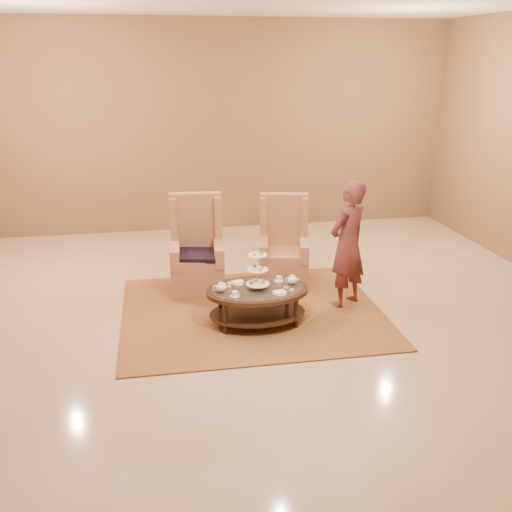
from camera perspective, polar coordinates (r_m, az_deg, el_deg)
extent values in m
plane|color=#C7AF94|center=(6.54, 0.73, -6.79)|extent=(8.00, 8.00, 0.00)
cube|color=white|center=(6.54, 0.73, -6.79)|extent=(8.00, 8.00, 0.02)
cube|color=#836347|center=(9.89, -3.79, 12.69)|extent=(8.00, 0.04, 3.50)
cube|color=olive|center=(6.82, -0.41, -5.57)|extent=(3.05, 2.54, 0.02)
cylinder|color=black|center=(6.22, -3.08, -6.30)|extent=(0.05, 0.05, 0.38)
cylinder|color=black|center=(6.37, 4.03, -5.70)|extent=(0.05, 0.05, 0.38)
cylinder|color=black|center=(6.60, -3.60, -4.77)|extent=(0.05, 0.05, 0.38)
cylinder|color=black|center=(6.73, 3.12, -4.25)|extent=(0.05, 0.05, 0.38)
cylinder|color=silver|center=(6.28, 0.15, -1.27)|extent=(0.01, 0.01, 0.47)
torus|color=silver|center=(6.21, 0.15, 0.77)|extent=(0.12, 0.01, 0.12)
cylinder|color=white|center=(6.35, 0.15, -2.79)|extent=(0.27, 0.27, 0.01)
cylinder|color=white|center=(6.29, 0.15, -1.35)|extent=(0.24, 0.24, 0.01)
cylinder|color=white|center=(6.23, 0.15, 0.11)|extent=(0.21, 0.21, 0.01)
cylinder|color=#C26374|center=(6.35, 0.79, -2.58)|extent=(0.04, 0.04, 0.03)
cylinder|color=tan|center=(6.41, 0.02, -2.39)|extent=(0.04, 0.04, 0.03)
cylinder|color=brown|center=(6.33, -0.50, -2.67)|extent=(0.04, 0.04, 0.03)
cylinder|color=white|center=(6.28, 0.28, -2.86)|extent=(0.04, 0.04, 0.03)
ellipsoid|color=tan|center=(6.31, 0.67, -1.09)|extent=(0.04, 0.04, 0.03)
ellipsoid|color=brown|center=(6.33, -0.13, -1.01)|extent=(0.04, 0.04, 0.03)
ellipsoid|color=white|center=(6.25, -0.37, -1.29)|extent=(0.04, 0.04, 0.03)
ellipsoid|color=#C26374|center=(6.23, 0.44, -1.37)|extent=(0.04, 0.04, 0.03)
cube|color=brown|center=(6.26, 0.52, 0.35)|extent=(0.04, 0.03, 0.02)
cube|color=white|center=(6.26, -0.22, 0.35)|extent=(0.04, 0.03, 0.02)
cube|color=#C26374|center=(6.19, -0.22, 0.10)|extent=(0.04, 0.03, 0.02)
cube|color=tan|center=(6.19, 0.53, 0.11)|extent=(0.04, 0.03, 0.02)
ellipsoid|color=white|center=(6.27, -3.55, -3.16)|extent=(0.11, 0.11, 0.09)
cylinder|color=white|center=(6.25, -3.56, -2.76)|extent=(0.05, 0.05, 0.01)
sphere|color=white|center=(6.25, -3.56, -2.66)|extent=(0.02, 0.02, 0.02)
cone|color=white|center=(6.28, -2.91, -3.08)|extent=(0.07, 0.02, 0.05)
torus|color=white|center=(6.26, -4.06, -3.20)|extent=(0.06, 0.01, 0.06)
ellipsoid|color=white|center=(6.48, 3.67, -2.40)|extent=(0.11, 0.11, 0.09)
cylinder|color=white|center=(6.46, 3.68, -2.01)|extent=(0.05, 0.05, 0.01)
sphere|color=white|center=(6.46, 3.69, -1.91)|extent=(0.02, 0.02, 0.02)
cone|color=white|center=(6.50, 4.28, -2.32)|extent=(0.07, 0.02, 0.05)
torus|color=white|center=(6.47, 3.19, -2.44)|extent=(0.06, 0.01, 0.06)
cylinder|color=white|center=(6.17, -2.13, -4.01)|extent=(0.11, 0.11, 0.01)
cylinder|color=white|center=(6.16, -2.13, -3.76)|extent=(0.06, 0.06, 0.05)
torus|color=white|center=(6.16, -1.80, -3.74)|extent=(0.03, 0.01, 0.03)
cylinder|color=white|center=(6.58, 2.28, -2.49)|extent=(0.11, 0.11, 0.01)
cylinder|color=white|center=(6.57, 2.28, -2.25)|extent=(0.06, 0.06, 0.05)
torus|color=white|center=(6.58, 2.59, -2.23)|extent=(0.03, 0.01, 0.03)
cylinder|color=white|center=(6.51, -1.81, -2.73)|extent=(0.15, 0.15, 0.01)
cube|color=white|center=(6.50, -1.81, -2.62)|extent=(0.15, 0.12, 0.02)
cylinder|color=white|center=(6.24, 2.36, -3.74)|extent=(0.15, 0.15, 0.01)
cube|color=white|center=(6.23, 2.37, -3.62)|extent=(0.15, 0.12, 0.02)
cylinder|color=white|center=(6.40, -2.67, -2.91)|extent=(0.04, 0.04, 0.06)
cylinder|color=white|center=(6.32, 3.58, -3.40)|extent=(0.05, 0.05, 0.01)
cylinder|color=#C26374|center=(6.32, 3.58, -3.32)|extent=(0.04, 0.04, 0.01)
cylinder|color=white|center=(6.39, 3.06, -3.14)|extent=(0.05, 0.05, 0.01)
cylinder|color=brown|center=(6.39, 3.06, -3.06)|extent=(0.04, 0.04, 0.01)
cylinder|color=white|center=(6.47, -3.27, -2.87)|extent=(0.05, 0.05, 0.01)
cylinder|color=white|center=(6.46, -3.27, -2.79)|extent=(0.04, 0.04, 0.01)
cube|color=#BC7958|center=(7.40, -5.84, -2.01)|extent=(0.71, 0.71, 0.40)
cube|color=#BC7958|center=(7.27, -5.90, -0.33)|extent=(0.61, 0.61, 0.10)
cube|color=#BC7958|center=(7.52, -5.96, 1.72)|extent=(0.67, 0.18, 1.24)
cube|color=#BC7958|center=(7.41, -8.24, 3.65)|extent=(0.11, 0.22, 0.57)
cube|color=#BC7958|center=(7.41, -3.83, 3.81)|extent=(0.11, 0.22, 0.57)
cube|color=#BC7958|center=(7.25, -8.10, 0.16)|extent=(0.16, 0.61, 0.25)
cube|color=#BC7958|center=(7.25, -3.74, 0.31)|extent=(0.16, 0.61, 0.25)
cube|color=black|center=(7.22, -5.91, 0.09)|extent=(0.61, 0.58, 0.06)
cube|color=#BC7958|center=(7.61, 2.76, -1.42)|extent=(0.76, 0.76, 0.38)
cube|color=#BC7958|center=(7.48, 2.79, 0.15)|extent=(0.64, 0.64, 0.09)
cube|color=#BC7958|center=(7.73, 2.80, 2.03)|extent=(0.64, 0.26, 1.17)
cube|color=#BC7958|center=(7.62, 0.79, 3.92)|extent=(0.13, 0.21, 0.54)
cube|color=#BC7958|center=(7.62, 4.87, 3.87)|extent=(0.13, 0.21, 0.54)
cube|color=#BC7958|center=(7.46, 0.79, 0.70)|extent=(0.23, 0.58, 0.23)
cube|color=#BC7958|center=(7.47, 4.81, 0.64)|extent=(0.23, 0.58, 0.23)
imported|color=brown|center=(6.84, 9.15, 1.15)|extent=(0.68, 0.62, 1.55)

